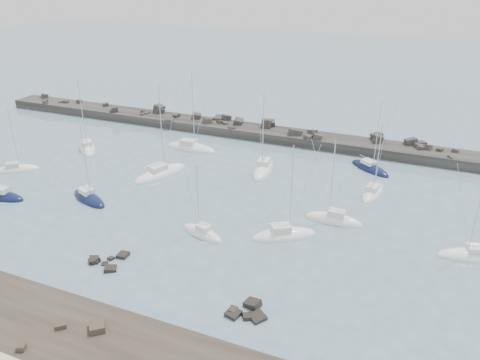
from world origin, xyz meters
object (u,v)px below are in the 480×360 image
object	(u,v)px
sailboat_13	(89,199)
sailboat_0	(16,170)
sailboat_4	(191,148)
sailboat_7	(284,236)
sailboat_3	(161,174)
sailboat_8	(370,169)
sailboat_1	(88,148)
sailboat_9	(333,220)
sailboat_10	(373,193)
sailboat_6	(263,170)
sailboat_5	(202,234)
sailboat_2	(1,197)
sailboat_14	(473,256)

from	to	relation	value
sailboat_13	sailboat_0	bearing A→B (deg)	168.03
sailboat_4	sailboat_7	xyz separation A→B (m)	(25.67, -22.94, 0.00)
sailboat_3	sailboat_8	xyz separation A→B (m)	(31.26, 15.59, -0.02)
sailboat_1	sailboat_7	xyz separation A→B (m)	(43.48, -15.39, -0.00)
sailboat_3	sailboat_4	distance (m)	12.46
sailboat_9	sailboat_10	world-z (taller)	sailboat_9
sailboat_6	sailboat_7	size ratio (longest dim) A/B	1.09
sailboat_6	sailboat_10	bearing A→B (deg)	-5.71
sailboat_5	sailboat_6	world-z (taller)	sailboat_6
sailboat_4	sailboat_7	size ratio (longest dim) A/B	1.17
sailboat_5	sailboat_6	bearing A→B (deg)	89.78
sailboat_10	sailboat_9	bearing A→B (deg)	-108.93
sailboat_6	sailboat_9	world-z (taller)	sailboat_6
sailboat_8	sailboat_3	bearing A→B (deg)	-153.49
sailboat_9	sailboat_10	distance (m)	11.06
sailboat_2	sailboat_3	world-z (taller)	sailboat_3
sailboat_10	sailboat_13	bearing A→B (deg)	-154.52
sailboat_7	sailboat_8	bearing A→B (deg)	75.73
sailboat_5	sailboat_7	world-z (taller)	sailboat_7
sailboat_7	sailboat_5	bearing A→B (deg)	-159.97
sailboat_0	sailboat_4	xyz separation A→B (m)	(22.00, 20.39, 0.01)
sailboat_0	sailboat_5	world-z (taller)	sailboat_0
sailboat_0	sailboat_1	distance (m)	13.51
sailboat_6	sailboat_9	distance (m)	19.04
sailboat_1	sailboat_13	distance (m)	21.78
sailboat_0	sailboat_13	size ratio (longest dim) A/B	0.93
sailboat_9	sailboat_3	bearing A→B (deg)	171.89
sailboat_2	sailboat_13	size ratio (longest dim) A/B	1.01
sailboat_0	sailboat_3	distance (m)	24.40
sailboat_4	sailboat_3	bearing A→B (deg)	-85.15
sailboat_2	sailboat_8	xyz separation A→B (m)	(48.57, 31.93, -0.02)
sailboat_4	sailboat_13	xyz separation A→B (m)	(-3.83, -24.25, 0.01)
sailboat_13	sailboat_14	xyz separation A→B (m)	(51.37, 5.59, -0.02)
sailboat_1	sailboat_14	distance (m)	66.29
sailboat_0	sailboat_8	world-z (taller)	sailboat_8
sailboat_10	sailboat_13	size ratio (longest dim) A/B	0.96
sailboat_5	sailboat_4	bearing A→B (deg)	121.01
sailboat_3	sailboat_10	size ratio (longest dim) A/B	1.33
sailboat_13	sailboat_2	bearing A→B (deg)	-160.08
sailboat_7	sailboat_13	distance (m)	29.52
sailboat_3	sailboat_7	distance (m)	26.77
sailboat_7	sailboat_6	bearing A→B (deg)	117.46
sailboat_9	sailboat_14	world-z (taller)	sailboat_14
sailboat_5	sailboat_14	world-z (taller)	sailboat_14
sailboat_6	sailboat_9	size ratio (longest dim) A/B	1.17
sailboat_6	sailboat_8	bearing A→B (deg)	24.75
sailboat_9	sailboat_10	bearing A→B (deg)	71.07
sailboat_1	sailboat_13	size ratio (longest dim) A/B	1.11
sailboat_13	sailboat_4	bearing A→B (deg)	81.04
sailboat_7	sailboat_9	bearing A→B (deg)	52.25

